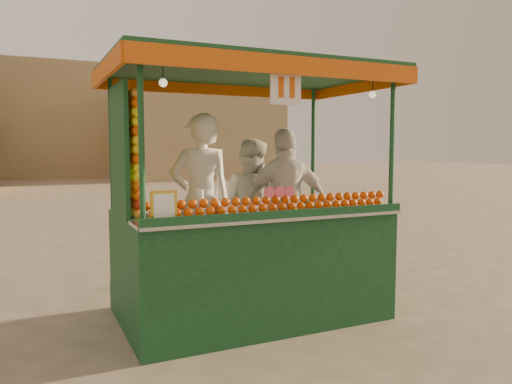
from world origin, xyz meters
name	(u,v)px	position (x,y,z in m)	size (l,w,h in m)	color
ground	(283,307)	(0.00, 0.00, 0.00)	(90.00, 90.00, 0.00)	brown
building_right	(199,137)	(7.00, 24.00, 2.50)	(9.00, 6.00, 5.00)	#988056
building_center	(36,122)	(-2.00, 30.00, 3.50)	(14.00, 7.00, 7.00)	#988056
juice_cart	(246,238)	(-0.53, -0.14, 0.87)	(2.97, 1.92, 2.70)	#0E3517
vendor_left	(201,200)	(-0.90, 0.24, 1.26)	(0.70, 0.47, 1.89)	white
vendor_middle	(250,206)	(-0.16, 0.55, 1.13)	(0.98, 1.00, 1.63)	silver
vendor_right	(287,205)	(0.04, 0.01, 1.18)	(1.08, 0.62, 1.74)	silver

